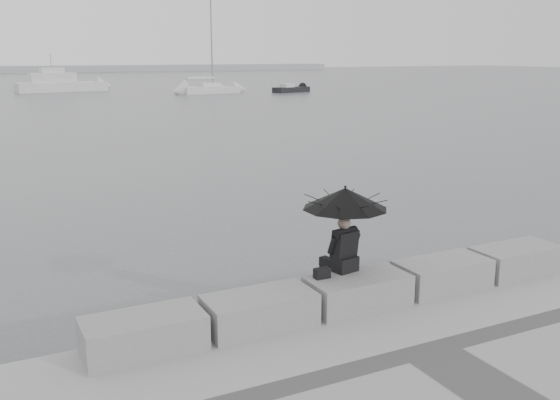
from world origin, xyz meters
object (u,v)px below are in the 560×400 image
motor_cruiser (62,84)px  small_motorboat (291,89)px  sailboat_right (209,89)px  seated_person (345,207)px

motor_cruiser → small_motorboat: bearing=-36.2°
sailboat_right → motor_cruiser: size_ratio=1.22×
seated_person → small_motorboat: bearing=52.1°
motor_cruiser → small_motorboat: motor_cruiser is taller
seated_person → sailboat_right: bearing=60.6°
sailboat_right → small_motorboat: 9.67m
seated_person → small_motorboat: seated_person is taller
motor_cruiser → small_motorboat: (23.98, -13.38, -0.57)m
sailboat_right → small_motorboat: bearing=-20.1°
seated_person → small_motorboat: size_ratio=0.28×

